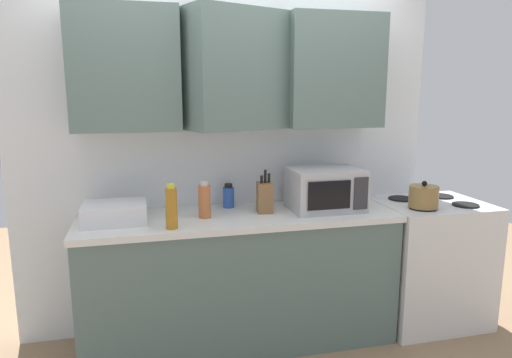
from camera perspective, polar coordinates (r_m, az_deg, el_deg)
wall_back_with_cabinets at (r=3.16m, az=-2.97°, el=8.54°), size 2.94×0.55×2.60m
counter_run at (r=3.19m, az=-1.98°, el=-12.16°), size 2.07×0.63×0.90m
stove_range at (r=3.71m, az=20.45°, el=-9.48°), size 0.76×0.64×0.91m
kettle at (r=3.36m, az=19.98°, el=-2.03°), size 0.20×0.20×0.18m
microwave at (r=3.17m, az=8.57°, el=-1.24°), size 0.48×0.37×0.28m
dish_rack at (r=2.97m, az=-17.01°, el=-4.00°), size 0.38×0.30×0.12m
knife_block at (r=3.07m, az=1.09°, el=-2.22°), size 0.11×0.13×0.29m
bottle_spice_jar at (r=2.95m, az=-6.38°, el=-2.69°), size 0.08×0.08×0.24m
bottle_amber_vinegar at (r=2.74m, az=-10.41°, el=-3.48°), size 0.07×0.07×0.27m
bottle_blue_cleaner at (r=3.20m, az=-3.41°, el=-2.16°), size 0.08×0.08×0.17m
bottle_red_sauce at (r=3.52m, az=12.35°, el=-1.23°), size 0.06×0.06×0.16m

